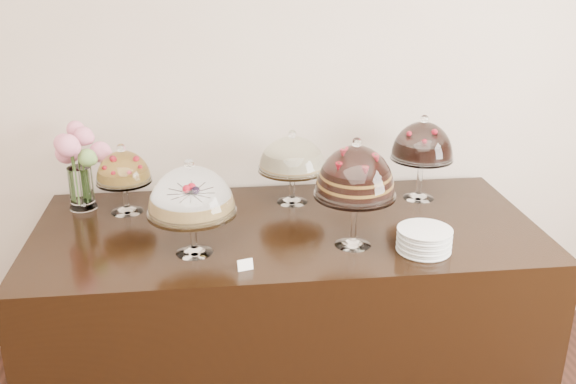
{
  "coord_description": "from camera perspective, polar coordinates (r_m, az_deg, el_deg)",
  "views": [
    {
      "loc": [
        -0.27,
        -0.1,
        2.07
      ],
      "look_at": [
        0.02,
        2.4,
        1.08
      ],
      "focal_mm": 40.0,
      "sensor_mm": 36.0,
      "label": 1
    }
  ],
  "objects": [
    {
      "name": "cake_stand_dark_choco",
      "position": [
        3.1,
        11.87,
        4.18
      ],
      "size": [
        0.3,
        0.3,
        0.42
      ],
      "color": "white",
      "rests_on": "display_counter"
    },
    {
      "name": "flower_vase",
      "position": [
        3.08,
        -18.13,
        2.79
      ],
      "size": [
        0.25,
        0.31,
        0.39
      ],
      "color": "white",
      "rests_on": "display_counter"
    },
    {
      "name": "cake_stand_cheesecake",
      "position": [
        3.0,
        0.38,
        3.17
      ],
      "size": [
        0.33,
        0.33,
        0.36
      ],
      "color": "white",
      "rests_on": "display_counter"
    },
    {
      "name": "plate_stack",
      "position": [
        2.64,
        12.01,
        -4.19
      ],
      "size": [
        0.21,
        0.21,
        0.09
      ],
      "color": "silver",
      "rests_on": "display_counter"
    },
    {
      "name": "display_counter",
      "position": [
        3.04,
        -0.11,
        -10.77
      ],
      "size": [
        2.2,
        1.0,
        0.9
      ],
      "primitive_type": "cube",
      "color": "black",
      "rests_on": "ground"
    },
    {
      "name": "cake_stand_sugar_sponge",
      "position": [
        2.52,
        -8.61,
        -0.2
      ],
      "size": [
        0.35,
        0.35,
        0.4
      ],
      "color": "white",
      "rests_on": "display_counter"
    },
    {
      "name": "price_card_left",
      "position": [
        2.46,
        -3.82,
        -6.48
      ],
      "size": [
        0.06,
        0.03,
        0.04
      ],
      "primitive_type": "cube",
      "rotation": [
        -0.21,
        0.0,
        0.26
      ],
      "color": "white",
      "rests_on": "display_counter"
    },
    {
      "name": "cake_stand_fruit_tart",
      "position": [
        2.99,
        -14.44,
        1.87
      ],
      "size": [
        0.25,
        0.25,
        0.33
      ],
      "color": "white",
      "rests_on": "display_counter"
    },
    {
      "name": "wall_back",
      "position": [
        3.17,
        -1.74,
        11.07
      ],
      "size": [
        5.0,
        0.04,
        3.0
      ],
      "primitive_type": "cube",
      "color": "beige",
      "rests_on": "ground"
    },
    {
      "name": "cake_stand_choco_layer",
      "position": [
        2.55,
        6.01,
        1.49
      ],
      "size": [
        0.33,
        0.33,
        0.46
      ],
      "color": "white",
      "rests_on": "display_counter"
    }
  ]
}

